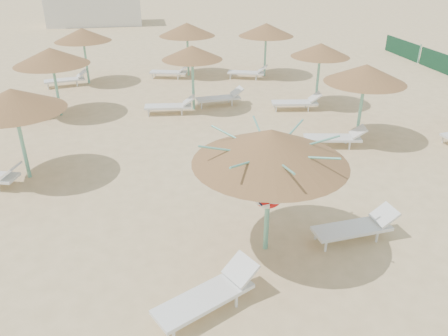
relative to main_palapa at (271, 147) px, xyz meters
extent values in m
plane|color=#DAB785|center=(-0.31, -0.27, -2.52)|extent=(120.00, 120.00, 0.00)
cylinder|color=#69B79E|center=(0.00, 0.00, -1.30)|extent=(0.11, 0.11, 2.42)
cone|color=olive|center=(0.00, 0.00, 0.01)|extent=(3.23, 3.23, 0.73)
cylinder|color=#69B79E|center=(0.00, 0.00, -0.24)|extent=(0.20, 0.20, 0.12)
cylinder|color=#69B79E|center=(0.74, 0.00, -0.03)|extent=(1.46, 0.04, 0.37)
cylinder|color=#69B79E|center=(0.53, 0.53, -0.03)|extent=(1.06, 1.06, 0.37)
cylinder|color=#69B79E|center=(0.00, 0.74, -0.03)|extent=(0.04, 1.46, 0.37)
cylinder|color=#69B79E|center=(-0.53, 0.53, -0.03)|extent=(1.06, 1.06, 0.37)
cylinder|color=#69B79E|center=(-0.74, 0.00, -0.03)|extent=(1.46, 0.04, 0.37)
cylinder|color=#69B79E|center=(-0.53, -0.52, -0.03)|extent=(1.06, 1.06, 0.37)
cylinder|color=#69B79E|center=(0.00, -0.74, -0.03)|extent=(0.04, 1.46, 0.37)
cylinder|color=#69B79E|center=(0.53, -0.52, -0.03)|extent=(1.06, 1.06, 0.37)
torus|color=red|center=(0.00, -0.10, -1.05)|extent=(0.68, 0.15, 0.68)
cylinder|color=silver|center=(-2.25, -2.29, -2.37)|extent=(0.06, 0.06, 0.29)
cylinder|color=silver|center=(-2.49, -1.83, -2.37)|extent=(0.06, 0.06, 0.29)
cylinder|color=silver|center=(-1.02, -1.66, -2.37)|extent=(0.06, 0.06, 0.29)
cylinder|color=silver|center=(-1.25, -1.20, -2.37)|extent=(0.06, 0.06, 0.29)
cube|color=silver|center=(-1.64, -1.69, -2.19)|extent=(2.02, 1.45, 0.08)
cube|color=silver|center=(-0.86, -1.29, -1.94)|extent=(0.72, 0.77, 0.37)
cylinder|color=silver|center=(1.30, -0.36, -2.38)|extent=(0.06, 0.06, 0.27)
cylinder|color=silver|center=(1.25, 0.12, -2.38)|extent=(0.06, 0.06, 0.27)
cylinder|color=silver|center=(2.60, -0.24, -2.38)|extent=(0.06, 0.06, 0.27)
cylinder|color=silver|center=(2.55, 0.24, -2.38)|extent=(0.06, 0.06, 0.27)
cube|color=silver|center=(2.04, -0.05, -2.21)|extent=(1.89, 0.77, 0.08)
cube|color=silver|center=(2.86, 0.03, -1.97)|extent=(0.52, 0.62, 0.35)
cylinder|color=#69B79E|center=(-6.01, 4.63, -1.37)|extent=(0.11, 0.11, 2.30)
cone|color=olive|center=(-6.01, 4.63, -0.12)|extent=(2.80, 2.80, 0.63)
cylinder|color=#69B79E|center=(-6.01, 4.63, -0.37)|extent=(0.20, 0.20, 0.12)
cylinder|color=silver|center=(-6.51, 4.30, -2.38)|extent=(0.06, 0.06, 0.28)
cube|color=silver|center=(-6.30, 3.97, -1.96)|extent=(0.64, 0.72, 0.36)
cylinder|color=#69B79E|center=(-5.89, 10.12, -1.37)|extent=(0.11, 0.11, 2.30)
cone|color=olive|center=(-5.89, 10.12, -0.12)|extent=(2.88, 2.88, 0.65)
cylinder|color=#69B79E|center=(-5.89, 10.12, -0.37)|extent=(0.20, 0.20, 0.12)
cylinder|color=silver|center=(-7.67, 9.22, -2.38)|extent=(0.06, 0.06, 0.28)
cylinder|color=silver|center=(-7.83, 9.69, -2.38)|extent=(0.06, 0.06, 0.28)
cylinder|color=silver|center=(-6.39, 9.66, -2.38)|extent=(0.06, 0.06, 0.28)
cylinder|color=silver|center=(-6.56, 10.13, -2.38)|extent=(0.06, 0.06, 0.28)
cube|color=silver|center=(-6.99, 9.72, -2.20)|extent=(2.00, 1.21, 0.08)
cube|color=silver|center=(-6.19, 10.00, -1.96)|extent=(0.65, 0.73, 0.36)
cylinder|color=#69B79E|center=(-5.21, 14.84, -1.37)|extent=(0.11, 0.11, 2.30)
cone|color=olive|center=(-5.21, 14.84, -0.12)|extent=(2.72, 2.72, 0.61)
cylinder|color=#69B79E|center=(-5.21, 14.84, -0.37)|extent=(0.20, 0.20, 0.12)
cylinder|color=silver|center=(-7.04, 14.04, -2.38)|extent=(0.06, 0.06, 0.28)
cylinder|color=silver|center=(-7.14, 14.53, -2.38)|extent=(0.06, 0.06, 0.28)
cylinder|color=silver|center=(-5.72, 14.30, -2.38)|extent=(0.06, 0.06, 0.28)
cylinder|color=silver|center=(-5.81, 14.79, -2.38)|extent=(0.06, 0.06, 0.28)
cube|color=silver|center=(-6.31, 14.44, -2.20)|extent=(1.98, 0.98, 0.08)
cube|color=silver|center=(-5.47, 14.60, -1.96)|extent=(0.59, 0.68, 0.36)
cylinder|color=#69B79E|center=(-0.45, 9.88, -1.37)|extent=(0.11, 0.11, 2.30)
cone|color=olive|center=(-0.45, 9.88, -0.13)|extent=(2.46, 2.46, 0.55)
cylinder|color=#69B79E|center=(-0.45, 9.88, -0.37)|extent=(0.20, 0.20, 0.12)
cylinder|color=silver|center=(-2.38, 9.31, -2.38)|extent=(0.06, 0.06, 0.28)
cylinder|color=silver|center=(-2.32, 9.81, -2.38)|extent=(0.06, 0.06, 0.28)
cylinder|color=silver|center=(-1.03, 9.17, -2.38)|extent=(0.06, 0.06, 0.28)
cylinder|color=silver|center=(-0.98, 9.67, -2.38)|extent=(0.06, 0.06, 0.28)
cube|color=silver|center=(-1.55, 9.48, -2.20)|extent=(1.95, 0.81, 0.08)
cube|color=silver|center=(-0.71, 9.39, -1.96)|extent=(0.54, 0.65, 0.36)
cylinder|color=silver|center=(-0.12, 9.85, -2.38)|extent=(0.06, 0.06, 0.28)
cylinder|color=silver|center=(-0.18, 10.35, -2.38)|extent=(0.06, 0.06, 0.28)
cylinder|color=silver|center=(1.22, 9.98, -2.38)|extent=(0.06, 0.06, 0.28)
cylinder|color=silver|center=(1.17, 10.48, -2.38)|extent=(0.06, 0.06, 0.28)
cube|color=silver|center=(0.65, 10.18, -2.20)|extent=(1.95, 0.81, 0.08)
cube|color=silver|center=(1.49, 10.26, -1.96)|extent=(0.54, 0.65, 0.36)
cylinder|color=#69B79E|center=(-0.07, 15.46, -1.37)|extent=(0.11, 0.11, 2.30)
cone|color=olive|center=(-0.07, 15.46, -0.12)|extent=(2.90, 2.90, 0.65)
cylinder|color=#69B79E|center=(-0.07, 15.46, -0.37)|extent=(0.20, 0.20, 0.12)
cylinder|color=silver|center=(-2.01, 15.04, -2.38)|extent=(0.06, 0.06, 0.28)
cylinder|color=silver|center=(-1.87, 15.52, -2.38)|extent=(0.06, 0.06, 0.28)
cylinder|color=silver|center=(-0.71, 14.66, -2.38)|extent=(0.06, 0.06, 0.28)
cylinder|color=silver|center=(-0.57, 15.14, -2.38)|extent=(0.06, 0.06, 0.28)
cube|color=silver|center=(-1.17, 15.06, -2.20)|extent=(2.00, 1.13, 0.08)
cube|color=silver|center=(-0.35, 14.82, -1.96)|extent=(0.63, 0.71, 0.36)
cylinder|color=#69B79E|center=(4.84, 5.52, -1.37)|extent=(0.11, 0.11, 2.30)
cone|color=olive|center=(4.84, 5.52, -0.12)|extent=(2.73, 2.73, 0.61)
cylinder|color=#69B79E|center=(4.84, 5.52, -0.37)|extent=(0.20, 0.20, 0.12)
cylinder|color=silver|center=(2.91, 5.03, -2.38)|extent=(0.06, 0.06, 0.28)
cylinder|color=silver|center=(3.01, 5.52, -2.38)|extent=(0.06, 0.06, 0.28)
cylinder|color=silver|center=(4.23, 4.77, -2.38)|extent=(0.06, 0.06, 0.28)
cylinder|color=silver|center=(4.33, 5.26, -2.38)|extent=(0.06, 0.06, 0.28)
cube|color=silver|center=(3.74, 5.12, -2.20)|extent=(1.98, 0.98, 0.08)
cube|color=silver|center=(4.58, 4.96, -1.96)|extent=(0.59, 0.68, 0.36)
cylinder|color=#69B79E|center=(4.80, 9.42, -1.37)|extent=(0.11, 0.11, 2.30)
cone|color=olive|center=(4.80, 9.42, -0.13)|extent=(2.43, 2.43, 0.55)
cylinder|color=#69B79E|center=(4.80, 9.42, -0.37)|extent=(0.20, 0.20, 0.12)
cylinder|color=silver|center=(2.87, 8.88, -2.38)|extent=(0.06, 0.06, 0.28)
cylinder|color=silver|center=(2.95, 9.38, -2.38)|extent=(0.06, 0.06, 0.28)
cylinder|color=silver|center=(4.21, 8.69, -2.38)|extent=(0.06, 0.06, 0.28)
cylinder|color=silver|center=(4.28, 9.18, -2.38)|extent=(0.06, 0.06, 0.28)
cube|color=silver|center=(3.70, 9.02, -2.20)|extent=(1.97, 0.89, 0.08)
cube|color=silver|center=(4.54, 8.89, -1.96)|extent=(0.57, 0.66, 0.36)
cylinder|color=#69B79E|center=(3.92, 14.64, -1.37)|extent=(0.11, 0.11, 2.30)
cone|color=olive|center=(3.92, 14.64, -0.12)|extent=(2.84, 2.84, 0.64)
cylinder|color=#69B79E|center=(3.92, 14.64, -0.37)|extent=(0.20, 0.20, 0.12)
cylinder|color=silver|center=(1.98, 14.28, -2.38)|extent=(0.06, 0.06, 0.28)
cylinder|color=silver|center=(2.15, 14.75, -2.38)|extent=(0.06, 0.06, 0.28)
cylinder|color=silver|center=(3.25, 13.82, -2.38)|extent=(0.06, 0.06, 0.28)
cylinder|color=silver|center=(3.42, 14.29, -2.38)|extent=(0.06, 0.06, 0.28)
cube|color=silver|center=(2.82, 14.24, -2.20)|extent=(2.00, 1.23, 0.08)
cube|color=silver|center=(3.62, 13.95, -1.96)|extent=(0.66, 0.73, 0.36)
cylinder|color=silver|center=(7.70, 4.72, -2.38)|extent=(0.06, 0.06, 0.28)
cube|color=silver|center=(-6.31, 34.73, -1.02)|extent=(8.00, 4.00, 3.00)
cube|color=#174733|center=(13.69, 13.73, -2.02)|extent=(0.08, 3.80, 1.00)
cube|color=#174733|center=(13.69, 17.73, -2.02)|extent=(0.08, 3.80, 1.00)
cylinder|color=#69B79E|center=(13.69, 15.83, -1.97)|extent=(0.08, 0.08, 1.10)
camera|label=1|loc=(-2.37, -7.75, 3.57)|focal=35.00mm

